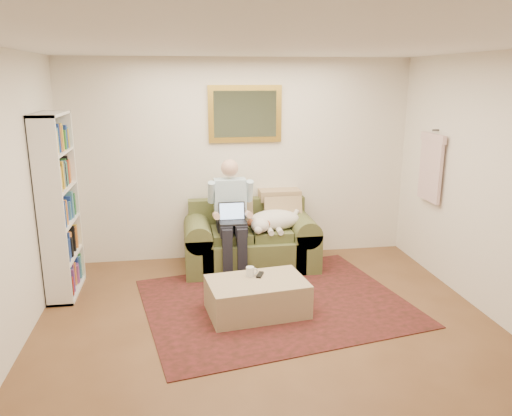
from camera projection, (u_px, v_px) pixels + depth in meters
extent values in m
cube|color=brown|center=(277.00, 350.00, 4.44)|extent=(4.50, 5.00, 0.01)
cube|color=white|center=(280.00, 44.00, 3.78)|extent=(4.50, 5.00, 0.01)
cube|color=white|center=(240.00, 161.00, 6.50)|extent=(4.50, 0.01, 2.60)
cube|color=black|center=(275.00, 302.00, 5.37)|extent=(3.05, 2.62, 0.01)
cube|color=brown|center=(251.00, 252.00, 6.32)|extent=(1.26, 0.80, 0.41)
cube|color=brown|center=(247.00, 214.00, 6.55)|extent=(1.52, 0.17, 0.42)
cube|color=brown|center=(198.00, 251.00, 6.21)|extent=(0.33, 0.80, 0.84)
cube|color=brown|center=(301.00, 246.00, 6.41)|extent=(0.33, 0.80, 0.84)
cube|color=brown|center=(231.00, 235.00, 6.17)|extent=(0.48, 0.54, 0.12)
cube|color=brown|center=(271.00, 233.00, 6.25)|extent=(0.48, 0.54, 0.12)
cube|color=black|center=(233.00, 222.00, 5.94)|extent=(0.32, 0.22, 0.02)
cube|color=black|center=(232.00, 211.00, 6.02)|extent=(0.32, 0.06, 0.22)
cube|color=#99BFF2|center=(232.00, 211.00, 6.01)|extent=(0.29, 0.04, 0.19)
cube|color=tan|center=(257.00, 297.00, 5.10)|extent=(1.06, 0.75, 0.36)
cylinder|color=white|center=(250.00, 272.00, 5.15)|extent=(0.08, 0.08, 0.10)
cube|color=black|center=(260.00, 275.00, 5.17)|extent=(0.10, 0.16, 0.02)
cube|color=gold|center=(245.00, 114.00, 6.33)|extent=(0.94, 0.04, 0.72)
cube|color=gray|center=(245.00, 114.00, 6.31)|extent=(0.80, 0.01, 0.58)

